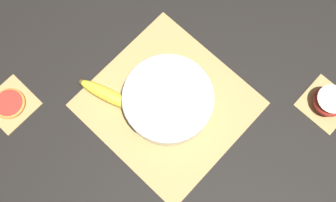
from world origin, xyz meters
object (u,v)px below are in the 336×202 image
whole_banana (108,95)px  grapefruit_slice (9,103)px  apple_half (329,101)px  fruit_salad_bowl (168,100)px

whole_banana → grapefruit_slice: whole_banana is taller
whole_banana → apple_half: 0.61m
fruit_salad_bowl → grapefruit_slice: bearing=43.4°
apple_half → grapefruit_slice: 0.89m
whole_banana → apple_half: bearing=-138.6°
fruit_salad_bowl → whole_banana: 0.17m
fruit_salad_bowl → whole_banana: (0.14, 0.10, -0.02)m
grapefruit_slice → apple_half: bearing=-136.7°
fruit_salad_bowl → grapefruit_slice: (0.32, 0.31, -0.03)m
grapefruit_slice → whole_banana: bearing=-132.4°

